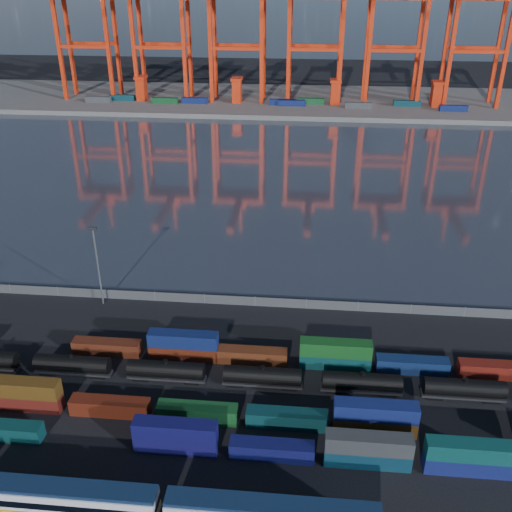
{
  "coord_description": "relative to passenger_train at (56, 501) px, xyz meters",
  "views": [
    {
      "loc": [
        9.18,
        -66.49,
        60.13
      ],
      "look_at": [
        0.0,
        30.0,
        10.0
      ],
      "focal_mm": 40.0,
      "sensor_mm": 36.0,
      "label": 1
    }
  ],
  "objects": [
    {
      "name": "yard_light_mast",
      "position": [
        -10.8,
        47.81,
        6.64
      ],
      "size": [
        1.6,
        0.4,
        16.6
      ],
      "color": "slate",
      "rests_on": "ground"
    },
    {
      "name": "harbor_water",
      "position": [
        19.2,
        126.81,
        -2.65
      ],
      "size": [
        700.0,
        700.0,
        0.0
      ],
      "primitive_type": "plane",
      "color": "#2B323E",
      "rests_on": "ground"
    },
    {
      "name": "tanker_string",
      "position": [
        22.67,
        26.17,
        -0.7
      ],
      "size": [
        136.7,
        2.73,
        3.9
      ],
      "color": "black",
      "rests_on": "ground"
    },
    {
      "name": "straddle_carriers",
      "position": [
        16.7,
        221.81,
        5.17
      ],
      "size": [
        140.0,
        7.0,
        11.1
      ],
      "color": "red",
      "rests_on": "far_quay"
    },
    {
      "name": "container_row_south",
      "position": [
        17.84,
        11.79,
        -0.51
      ],
      "size": [
        140.37,
        2.34,
        4.99
      ],
      "color": "#3D3F42",
      "rests_on": "ground"
    },
    {
      "name": "passenger_train",
      "position": [
        0.0,
        0.0,
        0.0
      ],
      "size": [
        76.93,
        3.08,
        5.28
      ],
      "color": "silver",
      "rests_on": "ground"
    },
    {
      "name": "ground",
      "position": [
        19.2,
        21.81,
        -2.65
      ],
      "size": [
        700.0,
        700.0,
        0.0
      ],
      "primitive_type": "plane",
      "color": "black",
      "rests_on": "ground"
    },
    {
      "name": "quay_containers",
      "position": [
        8.2,
        217.27,
        0.65
      ],
      "size": [
        172.58,
        10.99,
        2.6
      ],
      "color": "navy",
      "rests_on": "far_quay"
    },
    {
      "name": "waterfront_fence",
      "position": [
        19.2,
        49.81,
        -1.65
      ],
      "size": [
        160.12,
        0.12,
        2.2
      ],
      "color": "#595B5E",
      "rests_on": "ground"
    },
    {
      "name": "container_row_north",
      "position": [
        13.52,
        32.21,
        -0.74
      ],
      "size": [
        127.78,
        2.39,
        5.09
      ],
      "color": "navy",
      "rests_on": "ground"
    },
    {
      "name": "far_quay",
      "position": [
        19.2,
        231.81,
        -1.65
      ],
      "size": [
        700.0,
        70.0,
        2.0
      ],
      "primitive_type": "cube",
      "color": "#514F4C",
      "rests_on": "ground"
    },
    {
      "name": "container_row_mid",
      "position": [
        22.04,
        17.93,
        -0.94
      ],
      "size": [
        141.15,
        2.41,
        5.14
      ],
      "color": "#393B3D",
      "rests_on": "ground"
    },
    {
      "name": "gantry_cranes",
      "position": [
        11.7,
        225.01,
        38.96
      ],
      "size": [
        201.11,
        50.13,
        67.89
      ],
      "color": "red",
      "rests_on": "ground"
    }
  ]
}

